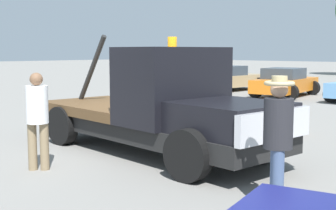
{
  "coord_description": "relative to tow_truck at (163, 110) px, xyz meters",
  "views": [
    {
      "loc": [
        6.87,
        -6.87,
        2.14
      ],
      "look_at": [
        0.5,
        0.0,
        1.05
      ],
      "focal_mm": 50.0,
      "sensor_mm": 36.0,
      "label": 1
    }
  ],
  "objects": [
    {
      "name": "ground_plane",
      "position": [
        -0.38,
        0.04,
        -0.94
      ],
      "size": [
        160.0,
        160.0,
        0.0
      ],
      "primitive_type": "plane",
      "color": "gray"
    },
    {
      "name": "person_near_truck",
      "position": [
        3.4,
        -1.36,
        0.13
      ],
      "size": [
        0.4,
        0.4,
        1.81
      ],
      "rotation": [
        0.0,
        0.0,
        0.64
      ],
      "color": "#475B84",
      "rests_on": "ground"
    },
    {
      "name": "parked_car_orange",
      "position": [
        -4.35,
        12.92,
        -0.3
      ],
      "size": [
        2.74,
        4.57,
        1.34
      ],
      "rotation": [
        0.0,
        0.0,
        1.71
      ],
      "color": "orange",
      "rests_on": "ground"
    },
    {
      "name": "parked_car_tan",
      "position": [
        -8.16,
        13.58,
        -0.29
      ],
      "size": [
        2.44,
        4.77,
        1.34
      ],
      "rotation": [
        0.0,
        0.0,
        1.56
      ],
      "color": "tan",
      "rests_on": "ground"
    },
    {
      "name": "traffic_cone",
      "position": [
        0.84,
        4.07,
        -0.69
      ],
      "size": [
        0.4,
        0.4,
        0.55
      ],
      "color": "black",
      "rests_on": "ground"
    },
    {
      "name": "person_at_hood",
      "position": [
        -0.84,
        -2.37,
        0.07
      ],
      "size": [
        0.39,
        0.39,
        1.76
      ],
      "rotation": [
        0.0,
        0.0,
        5.5
      ],
      "color": "#847051",
      "rests_on": "ground"
    },
    {
      "name": "tow_truck",
      "position": [
        0.0,
        0.0,
        0.0
      ],
      "size": [
        6.39,
        2.6,
        2.51
      ],
      "rotation": [
        0.0,
        0.0,
        -0.09
      ],
      "color": "black",
      "rests_on": "ground"
    }
  ]
}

